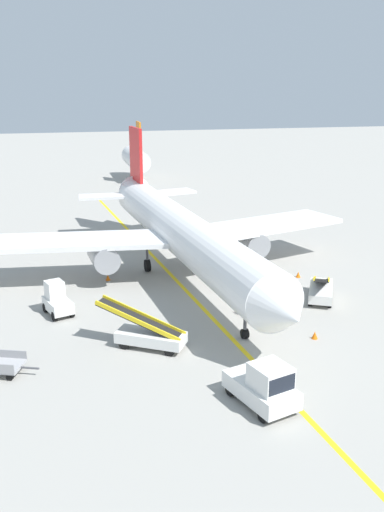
{
  "coord_description": "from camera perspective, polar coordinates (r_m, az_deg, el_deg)",
  "views": [
    {
      "loc": [
        -10.49,
        -26.2,
        14.0
      ],
      "look_at": [
        -1.36,
        10.28,
        2.5
      ],
      "focal_mm": 39.66,
      "sensor_mm": 36.0,
      "label": 1
    }
  ],
  "objects": [
    {
      "name": "belt_loader_forward_hold",
      "position": [
        38.98,
        12.88,
        -3.27
      ],
      "size": [
        3.45,
        5.01,
        2.59
      ],
      "color": "silver",
      "rests_on": "ground"
    },
    {
      "name": "pushback_tug",
      "position": [
        26.24,
        7.28,
        -12.86
      ],
      "size": [
        2.83,
        3.99,
        2.2
      ],
      "color": "silver",
      "rests_on": "ground"
    },
    {
      "name": "baggage_tug_near_wing",
      "position": [
        36.72,
        -13.47,
        -4.34
      ],
      "size": [
        2.0,
        2.69,
        2.1
      ],
      "color": "silver",
      "rests_on": "ground"
    },
    {
      "name": "taxi_line_yellow",
      "position": [
        35.4,
        2.09,
        -6.3
      ],
      "size": [
        7.27,
        79.72,
        0.01
      ],
      "primitive_type": "cube",
      "rotation": [
        0.0,
        0.0,
        0.09
      ],
      "color": "yellow",
      "rests_on": "ground"
    },
    {
      "name": "safety_cone_wingtip_left",
      "position": [
        43.33,
        10.66,
        -1.85
      ],
      "size": [
        0.36,
        0.36,
        0.44
      ],
      "primitive_type": "cone",
      "color": "orange",
      "rests_on": "ground"
    },
    {
      "name": "ground_crew_marshaller",
      "position": [
        35.46,
        6.19,
        -4.76
      ],
      "size": [
        0.36,
        0.24,
        1.7
      ],
      "color": "#26262D",
      "rests_on": "ground"
    },
    {
      "name": "ground_plane",
      "position": [
        31.51,
        7.05,
        -9.52
      ],
      "size": [
        300.0,
        300.0,
        0.0
      ],
      "primitive_type": "plane",
      "color": "#9E9B93"
    },
    {
      "name": "belt_loader_aft_hold",
      "position": [
        31.51,
        -4.38,
        -7.86
      ],
      "size": [
        4.9,
        3.72,
        2.59
      ],
      "color": "silver",
      "rests_on": "ground"
    },
    {
      "name": "safety_cone_nose_right",
      "position": [
        42.42,
        -8.48,
        -2.15
      ],
      "size": [
        0.36,
        0.36,
        0.44
      ],
      "primitive_type": "cone",
      "color": "orange",
      "rests_on": "ground"
    },
    {
      "name": "safety_cone_nose_left",
      "position": [
        33.38,
        12.28,
        -7.8
      ],
      "size": [
        0.36,
        0.36,
        0.44
      ],
      "primitive_type": "cone",
      "color": "orange",
      "rests_on": "ground"
    },
    {
      "name": "distant_aircraft_far_left",
      "position": [
        87.13,
        -5.69,
        9.81
      ],
      "size": [
        3.0,
        10.1,
        8.8
      ],
      "color": "silver",
      "rests_on": "ground"
    },
    {
      "name": "airliner",
      "position": [
        42.39,
        -1.23,
        2.54
      ],
      "size": [
        28.5,
        35.34,
        10.1
      ],
      "color": "white",
      "rests_on": "ground"
    }
  ]
}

